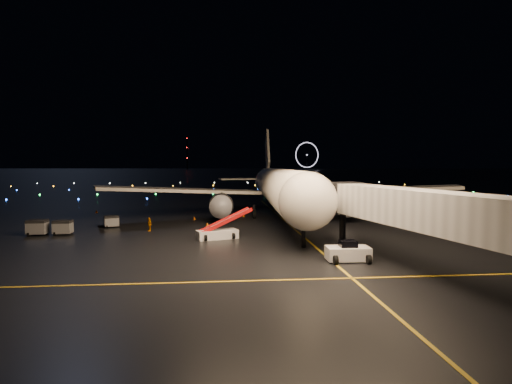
% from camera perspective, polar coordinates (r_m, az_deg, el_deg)
% --- Properties ---
extents(ground, '(2000.00, 2000.00, 0.00)m').
position_cam_1_polar(ground, '(338.55, -5.58, 2.42)').
color(ground, black).
rests_on(ground, ground).
extents(lane_centre, '(0.25, 80.00, 0.02)m').
position_cam_1_polar(lane_centre, '(54.97, 5.12, -4.95)').
color(lane_centre, gold).
rests_on(lane_centre, ground).
extents(lane_cross, '(60.00, 0.25, 0.02)m').
position_cam_1_polar(lane_cross, '(30.52, -19.14, -12.35)').
color(lane_cross, gold).
rests_on(lane_cross, ground).
extents(airliner, '(59.53, 56.78, 16.23)m').
position_cam_1_polar(airliner, '(65.29, 3.20, 3.59)').
color(airliner, silver).
rests_on(airliner, ground).
extents(pushback_tug, '(3.81, 2.08, 1.79)m').
position_cam_1_polar(pushback_tug, '(36.34, 12.99, -8.19)').
color(pushback_tug, silver).
rests_on(pushback_tug, ground).
extents(belt_loader, '(7.00, 3.82, 3.28)m').
position_cam_1_polar(belt_loader, '(45.88, -5.58, -4.65)').
color(belt_loader, silver).
rests_on(belt_loader, ground).
extents(crew_c, '(0.89, 1.08, 1.72)m').
position_cam_1_polar(crew_c, '(52.82, -14.98, -4.50)').
color(crew_c, orange).
rests_on(crew_c, ground).
extents(safety_cone_0, '(0.53, 0.53, 0.49)m').
position_cam_1_polar(safety_cone_0, '(55.66, -6.97, -4.61)').
color(safety_cone_0, '#FA6006').
rests_on(safety_cone_0, ground).
extents(safety_cone_1, '(0.46, 0.46, 0.47)m').
position_cam_1_polar(safety_cone_1, '(65.14, -1.77, -3.36)').
color(safety_cone_1, '#FA6006').
rests_on(safety_cone_1, ground).
extents(safety_cone_2, '(0.48, 0.48, 0.47)m').
position_cam_1_polar(safety_cone_2, '(62.71, -8.79, -3.68)').
color(safety_cone_2, '#FA6006').
rests_on(safety_cone_2, ground).
extents(safety_cone_3, '(0.59, 0.59, 0.53)m').
position_cam_1_polar(safety_cone_3, '(75.84, -21.84, -2.59)').
color(safety_cone_3, '#FA6006').
rests_on(safety_cone_3, ground).
extents(ferris_wheel, '(49.33, 16.80, 52.00)m').
position_cam_1_polar(ferris_wheel, '(776.97, 7.30, 5.13)').
color(ferris_wheel, black).
rests_on(ferris_wheel, ground).
extents(radio_mast, '(1.80, 1.80, 64.00)m').
position_cam_1_polar(radio_mast, '(781.27, -9.81, 5.54)').
color(radio_mast, black).
rests_on(radio_mast, ground).
extents(taxiway_lights, '(164.00, 92.00, 0.36)m').
position_cam_1_polar(taxiway_lights, '(144.69, -6.07, 0.58)').
color(taxiway_lights, black).
rests_on(taxiway_lights, ground).
extents(baggage_cart_0, '(2.18, 1.86, 1.57)m').
position_cam_1_polar(baggage_cart_0, '(57.52, -19.95, -4.00)').
color(baggage_cart_0, gray).
rests_on(baggage_cart_0, ground).
extents(baggage_cart_1, '(2.06, 1.44, 1.74)m').
position_cam_1_polar(baggage_cart_1, '(53.79, -25.88, -4.59)').
color(baggage_cart_1, gray).
rests_on(baggage_cart_1, ground).
extents(baggage_cart_2, '(2.23, 1.60, 1.86)m').
position_cam_1_polar(baggage_cart_2, '(54.71, -28.76, -4.48)').
color(baggage_cart_2, gray).
rests_on(baggage_cart_2, ground).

